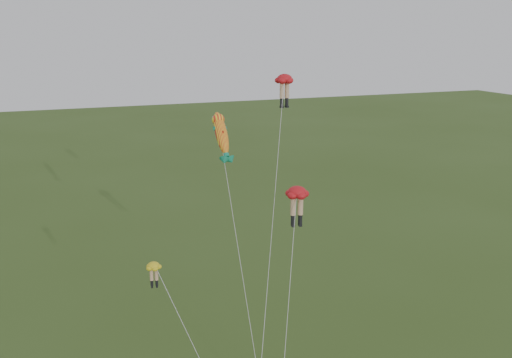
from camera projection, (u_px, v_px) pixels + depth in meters
name	position (u px, v px, depth m)	size (l,w,h in m)	color
legs_kite_red_high	(284.00, 86.00, 41.65)	(6.78, 10.75, 19.92)	red
legs_kite_red_mid	(297.00, 197.00, 38.21)	(4.00, 5.59, 12.91)	red
legs_kite_yellow	(158.00, 276.00, 33.62)	(4.19, 5.84, 9.77)	yellow
fish_kite	(222.00, 135.00, 37.93)	(0.95, 8.56, 17.91)	yellow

